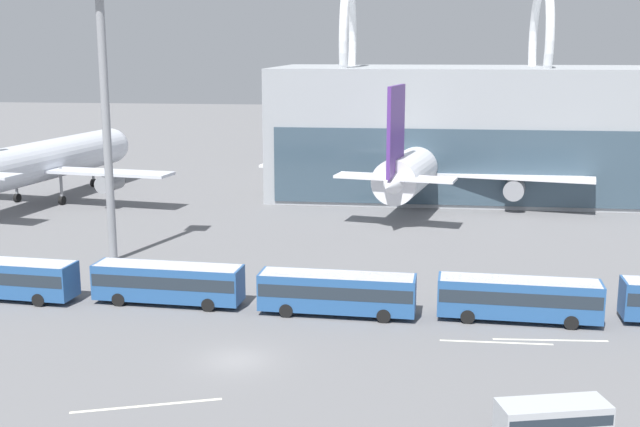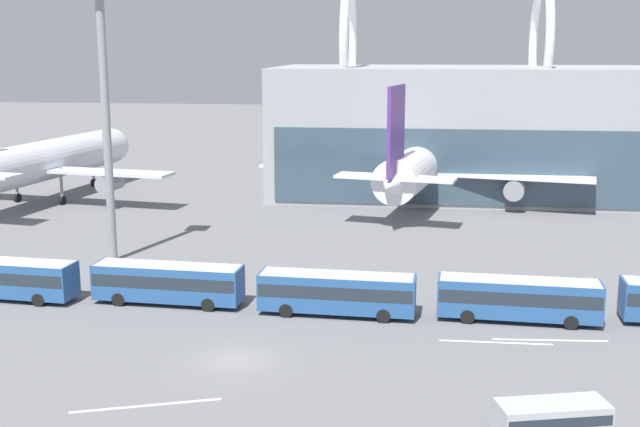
% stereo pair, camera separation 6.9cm
% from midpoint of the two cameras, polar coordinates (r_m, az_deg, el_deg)
% --- Properties ---
extents(ground_plane, '(440.00, 440.00, 0.00)m').
position_cam_midpoint_polar(ground_plane, '(50.67, -5.93, -10.33)').
color(ground_plane, slate).
extents(airliner_at_gate_near, '(35.46, 37.27, 14.18)m').
position_cam_midpoint_polar(airliner_at_gate_near, '(104.87, -19.19, 3.52)').
color(airliner_at_gate_near, silver).
rests_on(airliner_at_gate_near, ground_plane).
extents(airliner_at_gate_far, '(40.53, 37.56, 15.12)m').
position_cam_midpoint_polar(airliner_at_gate_far, '(98.56, 7.22, 3.50)').
color(airliner_at_gate_far, white).
rests_on(airliner_at_gate_far, ground_plane).
extents(shuttle_bus_0, '(11.45, 3.53, 3.02)m').
position_cam_midpoint_polar(shuttle_bus_0, '(66.08, -21.51, -4.17)').
color(shuttle_bus_0, '#285693').
rests_on(shuttle_bus_0, ground_plane).
extents(shuttle_bus_1, '(11.41, 3.28, 3.02)m').
position_cam_midpoint_polar(shuttle_bus_1, '(61.38, -10.73, -4.73)').
color(shuttle_bus_1, '#285693').
rests_on(shuttle_bus_1, ground_plane).
extents(shuttle_bus_2, '(11.38, 3.12, 3.02)m').
position_cam_midpoint_polar(shuttle_bus_2, '(57.93, 1.23, -5.52)').
color(shuttle_bus_2, '#285693').
rests_on(shuttle_bus_2, ground_plane).
extents(shuttle_bus_3, '(11.40, 3.23, 3.02)m').
position_cam_midpoint_polar(shuttle_bus_3, '(58.33, 13.97, -5.76)').
color(shuttle_bus_3, '#285693').
rests_on(shuttle_bus_3, ground_plane).
extents(service_van_foreground, '(5.72, 3.30, 2.08)m').
position_cam_midpoint_polar(service_van_foreground, '(41.88, 16.23, -13.84)').
color(service_van_foreground, '#B2B7BC').
rests_on(service_van_foreground, ground_plane).
extents(floodlight_mast, '(2.29, 2.29, 23.87)m').
position_cam_midpoint_polar(floodlight_mast, '(72.91, -15.00, 7.38)').
color(floodlight_mast, gray).
rests_on(floodlight_mast, ground_plane).
extents(lane_stripe_1, '(7.57, 0.77, 0.01)m').
position_cam_midpoint_polar(lane_stripe_1, '(55.74, 16.08, -8.65)').
color(lane_stripe_1, silver).
rests_on(lane_stripe_1, ground_plane).
extents(lane_stripe_2, '(7.71, 2.88, 0.01)m').
position_cam_midpoint_polar(lane_stripe_2, '(45.50, -12.19, -13.20)').
color(lane_stripe_2, silver).
rests_on(lane_stripe_2, ground_plane).
extents(lane_stripe_4, '(7.34, 0.33, 0.01)m').
position_cam_midpoint_polar(lane_stripe_4, '(54.46, 12.43, -8.94)').
color(lane_stripe_4, silver).
rests_on(lane_stripe_4, ground_plane).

